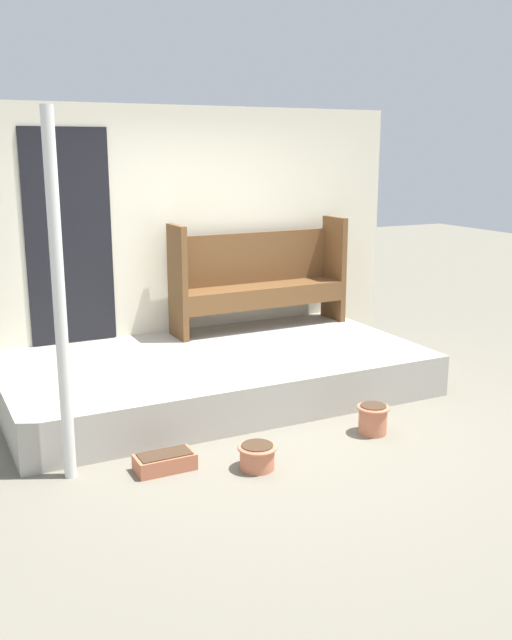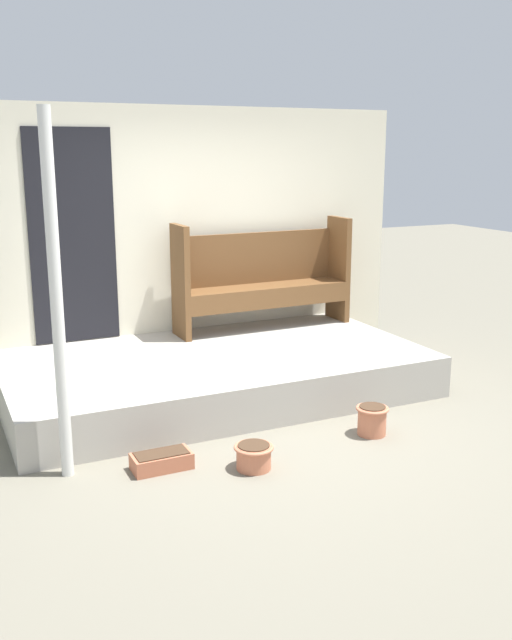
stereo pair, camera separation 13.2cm
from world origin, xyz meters
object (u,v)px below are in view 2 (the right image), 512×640
object	(u,v)px
bench	(262,274)
planter_box_rect	(162,461)
flower_pot_left	(254,455)
support_post	(56,301)
flower_pot_middle	(372,419)

from	to	relation	value
bench	planter_box_rect	xyz separation A→B (m)	(-1.77, -2.06, -0.87)
bench	flower_pot_left	world-z (taller)	bench
bench	flower_pot_left	distance (m)	2.74
support_post	bench	bearing A→B (deg)	38.06
bench	planter_box_rect	size ratio (longest dim) A/B	4.49
bench	flower_pot_middle	xyz separation A→B (m)	(-0.08, -2.17, -0.80)
flower_pot_middle	planter_box_rect	xyz separation A→B (m)	(-1.69, 0.11, -0.07)
bench	flower_pot_middle	size ratio (longest dim) A/B	7.19
support_post	flower_pot_left	xyz separation A→B (m)	(1.20, -0.46, -1.13)
support_post	flower_pot_middle	size ratio (longest dim) A/B	9.45
support_post	planter_box_rect	world-z (taller)	support_post
support_post	bench	distance (m)	3.04
bench	planter_box_rect	world-z (taller)	bench
flower_pot_left	planter_box_rect	world-z (taller)	flower_pot_left
bench	flower_pot_middle	bearing A→B (deg)	-92.89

